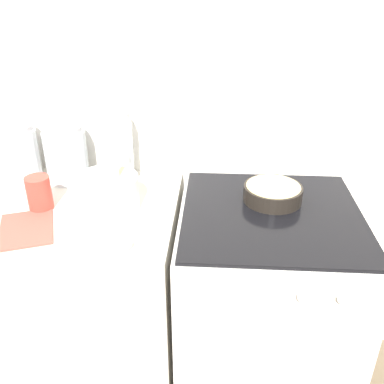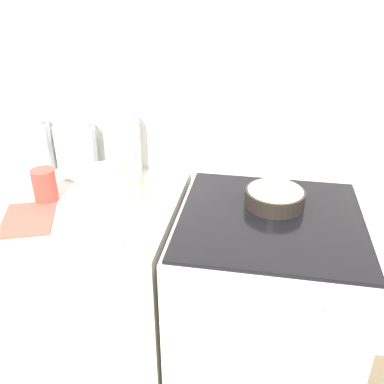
% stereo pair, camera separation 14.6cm
% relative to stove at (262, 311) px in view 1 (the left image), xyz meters
% --- Properties ---
extents(wall_back, '(4.47, 0.05, 2.40)m').
position_rel_stove_xyz_m(wall_back, '(-0.33, 0.33, 0.76)').
color(wall_back, white).
rests_on(wall_back, ground_plane).
extents(countertop_cabinet, '(0.74, 0.62, 0.88)m').
position_rel_stove_xyz_m(countertop_cabinet, '(-0.70, 0.00, 0.00)').
color(countertop_cabinet, beige).
rests_on(countertop_cabinet, ground_plane).
extents(stove, '(0.63, 0.64, 0.88)m').
position_rel_stove_xyz_m(stove, '(0.00, 0.00, 0.00)').
color(stove, white).
rests_on(stove, ground_plane).
extents(mixing_bowl, '(0.21, 0.21, 0.29)m').
position_rel_stove_xyz_m(mixing_bowl, '(-0.56, -0.01, 0.51)').
color(mixing_bowl, white).
rests_on(mixing_bowl, countertop_cabinet).
extents(baking_pan, '(0.21, 0.21, 0.06)m').
position_rel_stove_xyz_m(baking_pan, '(0.01, 0.08, 0.47)').
color(baking_pan, black).
rests_on(baking_pan, stove).
extents(storage_jar_left, '(0.16, 0.16, 0.21)m').
position_rel_stove_xyz_m(storage_jar_left, '(-0.95, 0.21, 0.53)').
color(storage_jar_left, silver).
rests_on(storage_jar_left, countertop_cabinet).
extents(storage_jar_middle, '(0.16, 0.16, 0.21)m').
position_rel_stove_xyz_m(storage_jar_middle, '(-0.76, 0.21, 0.53)').
color(storage_jar_middle, silver).
rests_on(storage_jar_middle, countertop_cabinet).
extents(storage_jar_right, '(0.14, 0.14, 0.27)m').
position_rel_stove_xyz_m(storage_jar_right, '(-0.57, 0.21, 0.56)').
color(storage_jar_right, silver).
rests_on(storage_jar_right, countertop_cabinet).
extents(tin_can, '(0.08, 0.08, 0.12)m').
position_rel_stove_xyz_m(tin_can, '(-0.79, -0.02, 0.50)').
color(tin_can, '#CC3F33').
rests_on(tin_can, countertop_cabinet).
extents(recipe_page, '(0.23, 0.26, 0.01)m').
position_rel_stove_xyz_m(recipe_page, '(-0.79, -0.16, 0.44)').
color(recipe_page, '#CC4C3F').
rests_on(recipe_page, countertop_cabinet).
extents(measuring_spoon, '(0.12, 0.04, 0.04)m').
position_rel_stove_xyz_m(measuring_spoon, '(-0.46, -0.24, 0.46)').
color(measuring_spoon, white).
rests_on(measuring_spoon, countertop_cabinet).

